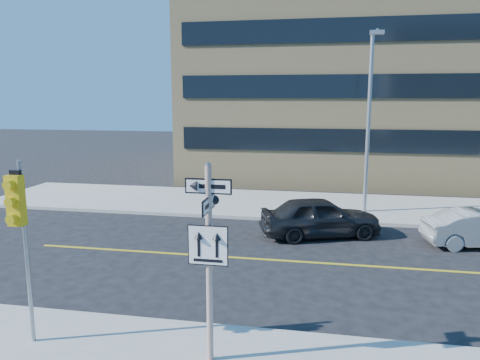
% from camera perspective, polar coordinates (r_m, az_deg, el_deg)
% --- Properties ---
extents(ground, '(120.00, 120.00, 0.00)m').
position_cam_1_polar(ground, '(12.46, -0.68, -15.74)').
color(ground, black).
rests_on(ground, ground).
extents(sign_pole, '(0.92, 0.92, 4.06)m').
position_cam_1_polar(sign_pole, '(9.26, -3.81, -8.79)').
color(sign_pole, silver).
rests_on(sign_pole, near_sidewalk).
extents(traffic_signal, '(0.32, 0.45, 4.00)m').
position_cam_1_polar(traffic_signal, '(10.66, -25.41, -3.91)').
color(traffic_signal, gray).
rests_on(traffic_signal, near_sidewalk).
extents(parked_car_a, '(3.32, 5.01, 1.58)m').
position_cam_1_polar(parked_car_a, '(18.63, 9.72, -4.45)').
color(parked_car_a, black).
rests_on(parked_car_a, ground).
extents(streetlight_a, '(0.55, 2.25, 8.00)m').
position_cam_1_polar(streetlight_a, '(21.83, 15.50, 7.98)').
color(streetlight_a, gray).
rests_on(streetlight_a, far_sidewalk).
extents(building_brick, '(18.00, 18.00, 18.00)m').
position_cam_1_polar(building_brick, '(36.16, 10.66, 15.62)').
color(building_brick, tan).
rests_on(building_brick, ground).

